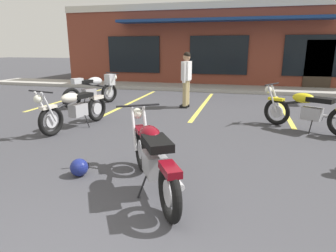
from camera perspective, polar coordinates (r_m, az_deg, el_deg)
ground_plane at (r=5.51m, az=0.52°, el=-4.20°), size 80.00×80.00×0.00m
sidewalk_kerb at (r=13.14m, az=9.08°, el=7.24°), size 22.00×1.80×0.14m
brick_storefront_building at (r=16.94m, az=10.77°, el=14.99°), size 15.20×7.11×3.73m
painted_stall_lines at (r=9.62m, az=6.85°, el=4.09°), size 9.81×4.80×0.01m
motorcycle_foreground_classic at (r=3.79m, az=-3.00°, el=-5.87°), size 1.34×1.87×0.98m
motorcycle_red_sportbike at (r=7.22m, az=25.33°, el=2.79°), size 1.88×1.33×0.98m
motorcycle_black_cruiser at (r=7.05m, az=-17.58°, el=3.28°), size 0.79×2.09×0.98m
motorcycle_blue_standard at (r=9.76m, az=-14.10°, el=7.03°), size 1.16×1.97×0.98m
person_in_black_shirt at (r=9.03m, az=3.56°, el=9.54°), size 0.31×0.61×1.68m
helmet_on_pavement at (r=4.49m, az=-16.78°, el=-7.66°), size 0.26×0.26×0.26m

